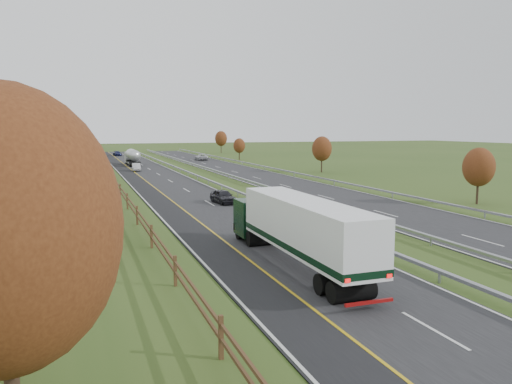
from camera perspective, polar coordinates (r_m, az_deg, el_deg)
ground at (r=74.68m, az=-4.13°, el=1.12°), size 400.00×400.00×0.00m
near_carriageway at (r=77.87m, az=-10.80°, el=1.28°), size 10.50×200.00×0.04m
far_carriageway at (r=82.02m, az=0.67°, el=1.71°), size 10.50×200.00×0.04m
hard_shoulder at (r=77.39m, az=-13.54°, el=1.17°), size 3.00×200.00×0.04m
lane_markings at (r=78.98m, az=-6.19°, el=1.47°), size 26.75×200.00×0.01m
embankment_left at (r=76.88m, az=-20.43°, el=1.60°), size 12.00×200.00×2.00m
hedge_left at (r=76.81m, az=-21.98°, el=2.69°), size 2.20×180.00×1.10m
fence_left at (r=76.40m, az=-17.12°, el=3.01°), size 0.12×189.06×1.20m
median_barrier_near at (r=78.88m, az=-6.72°, el=1.87°), size 0.32×200.00×0.71m
median_barrier_far at (r=80.17m, az=-3.16°, el=1.99°), size 0.32×200.00×0.71m
outer_barrier_far at (r=84.14m, az=4.38°, el=2.24°), size 0.32×200.00×0.71m
trees_left at (r=73.20m, az=-20.37°, el=5.55°), size 6.64×164.30×7.66m
trees_far at (r=113.72m, az=1.85°, el=5.40°), size 8.45×118.60×7.12m
box_lorry at (r=28.89m, az=4.68°, el=-4.11°), size 2.58×16.28×4.06m
road_tanker at (r=111.55m, az=-13.93°, el=3.93°), size 2.40×11.22×3.46m
car_dark_near at (r=53.52m, az=-3.78°, el=-0.50°), size 2.22×4.48×1.47m
car_silver_mid at (r=96.58m, az=-13.52°, el=2.79°), size 1.83×4.45×1.44m
car_small_far at (r=150.72m, az=-15.58°, el=4.26°), size 2.39×4.80×1.34m
car_oncoming at (r=125.99m, az=-6.28°, el=4.00°), size 2.94×5.85×1.59m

